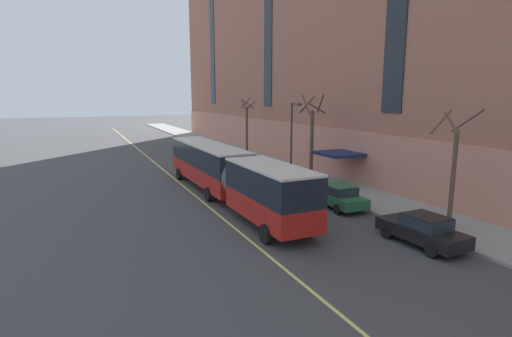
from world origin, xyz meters
name	(u,v)px	position (x,y,z in m)	size (l,w,h in m)	color
ground_plane	(252,210)	(0.00, 0.00, 0.00)	(260.00, 260.00, 0.00)	#424244
sidewalk	(338,187)	(8.86, 3.00, 0.07)	(4.68, 160.00, 0.15)	gray
city_bus	(226,171)	(-0.64, 3.04, 2.08)	(3.07, 20.72, 3.57)	red
parked_car_black_0	(422,230)	(5.19, -9.08, 0.78)	(2.14, 4.56, 1.56)	black
parked_car_darkgray_1	(230,155)	(5.35, 18.23, 0.78)	(2.03, 4.37, 1.56)	#4C4C51
parked_car_navy_2	(195,142)	(5.24, 31.96, 0.78)	(2.04, 4.77, 1.56)	navy
parked_car_red_3	(259,166)	(5.36, 10.57, 0.78)	(2.03, 4.76, 1.56)	#B21E19
parked_car_green_5	(337,196)	(5.41, -1.72, 0.78)	(2.15, 4.72, 1.56)	#23603D
parked_car_champagne_7	(210,147)	(5.45, 25.78, 0.78)	(2.01, 4.31, 1.56)	#BCAD89
street_tree_near_corner	(453,169)	(8.32, -7.96, 3.39)	(2.14, 1.91, 6.48)	brown
street_tree_mid_block	(312,137)	(8.29, 6.16, 3.84)	(1.80, 1.80, 7.34)	brown
street_tree_far_uptown	(247,127)	(8.31, 20.36, 3.70)	(1.83, 1.83, 6.97)	brown
street_lamp	(293,132)	(7.12, 7.38, 4.20)	(0.36, 1.48, 6.57)	#2D2D30
lane_centerline	(204,203)	(-2.34, 3.00, 0.00)	(0.16, 140.00, 0.01)	#E0D66B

